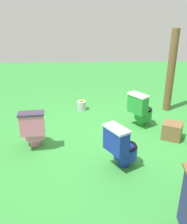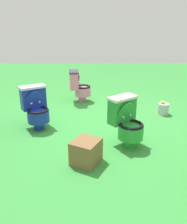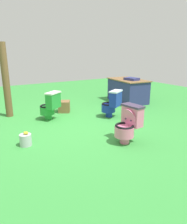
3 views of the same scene
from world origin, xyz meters
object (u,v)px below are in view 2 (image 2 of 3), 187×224
Objects in this scene: toilet_green at (127,121)px; lemon_bucket at (163,109)px; toilet_pink at (79,86)px; small_crate at (86,152)px; toilet_blue at (36,107)px.

lemon_bucket is (1.24, -0.93, -0.26)m from toilet_green.
toilet_pink is 2.60m from small_crate.
toilet_green reaches higher than lemon_bucket.
toilet_green is at bearing 15.07° from toilet_pink.
toilet_green and toilet_pink have the same top height.
lemon_bucket is at bearing -163.01° from toilet_green.
toilet_green is 1.00× the size of toilet_pink.
toilet_green is 2.24m from toilet_pink.
toilet_pink is (1.46, -0.67, 0.00)m from toilet_blue.
small_crate is 2.31m from lemon_bucket.
toilet_pink reaches higher than lemon_bucket.
small_crate is (-1.12, -0.88, -0.21)m from toilet_blue.
toilet_pink reaches higher than small_crate.
toilet_blue reaches higher than small_crate.
toilet_blue is at bearing 37.94° from small_crate.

